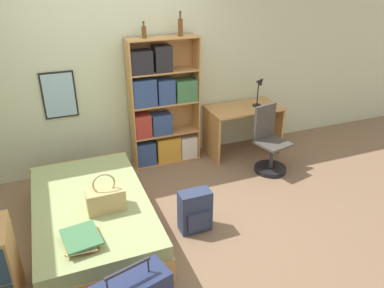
{
  "coord_description": "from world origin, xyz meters",
  "views": [
    {
      "loc": [
        -0.81,
        -3.28,
        2.56
      ],
      "look_at": [
        0.57,
        0.19,
        0.75
      ],
      "focal_mm": 35.0,
      "sensor_mm": 36.0,
      "label": 1
    }
  ],
  "objects_px": {
    "desk_lamp": "(260,86)",
    "backpack": "(195,211)",
    "bottle_green": "(144,32)",
    "bottle_brown": "(180,27)",
    "bed": "(93,217)",
    "handbag": "(106,199)",
    "desk": "(243,121)",
    "bookcase": "(161,110)",
    "book_stack_on_bed": "(81,239)",
    "desk_chair": "(269,150)"
  },
  "relations": [
    {
      "from": "desk_lamp",
      "to": "backpack",
      "type": "distance_m",
      "value": 2.25
    },
    {
      "from": "bottle_green",
      "to": "bottle_brown",
      "type": "distance_m",
      "value": 0.46
    },
    {
      "from": "bed",
      "to": "handbag",
      "type": "bearing_deg",
      "value": -58.82
    },
    {
      "from": "handbag",
      "to": "bottle_brown",
      "type": "distance_m",
      "value": 2.35
    },
    {
      "from": "bottle_brown",
      "to": "desk",
      "type": "bearing_deg",
      "value": -7.95
    },
    {
      "from": "bed",
      "to": "bottle_brown",
      "type": "distance_m",
      "value": 2.51
    },
    {
      "from": "bed",
      "to": "handbag",
      "type": "height_order",
      "value": "handbag"
    },
    {
      "from": "bed",
      "to": "desk_lamp",
      "type": "distance_m",
      "value": 2.9
    },
    {
      "from": "bookcase",
      "to": "backpack",
      "type": "relative_size",
      "value": 3.76
    },
    {
      "from": "bookcase",
      "to": "bottle_green",
      "type": "height_order",
      "value": "bottle_green"
    },
    {
      "from": "bed",
      "to": "handbag",
      "type": "distance_m",
      "value": 0.41
    },
    {
      "from": "handbag",
      "to": "backpack",
      "type": "bearing_deg",
      "value": -8.0
    },
    {
      "from": "book_stack_on_bed",
      "to": "bottle_green",
      "type": "relative_size",
      "value": 1.95
    },
    {
      "from": "bottle_brown",
      "to": "desk_chair",
      "type": "relative_size",
      "value": 0.33
    },
    {
      "from": "book_stack_on_bed",
      "to": "backpack",
      "type": "xyz_separation_m",
      "value": [
        1.16,
        0.29,
        -0.22
      ]
    },
    {
      "from": "bed",
      "to": "bottle_brown",
      "type": "bearing_deg",
      "value": 40.59
    },
    {
      "from": "bookcase",
      "to": "desk_lamp",
      "type": "relative_size",
      "value": 3.97
    },
    {
      "from": "book_stack_on_bed",
      "to": "desk",
      "type": "bearing_deg",
      "value": 34.72
    },
    {
      "from": "desk_lamp",
      "to": "desk_chair",
      "type": "relative_size",
      "value": 0.48
    },
    {
      "from": "bed",
      "to": "handbag",
      "type": "xyz_separation_m",
      "value": [
        0.13,
        -0.21,
        0.32
      ]
    },
    {
      "from": "desk_lamp",
      "to": "backpack",
      "type": "xyz_separation_m",
      "value": [
        -1.56,
        -1.42,
        -0.77
      ]
    },
    {
      "from": "bed",
      "to": "desk",
      "type": "relative_size",
      "value": 1.8
    },
    {
      "from": "bed",
      "to": "desk_lamp",
      "type": "xyz_separation_m",
      "value": [
        2.57,
        1.08,
        0.8
      ]
    },
    {
      "from": "desk_chair",
      "to": "bottle_green",
      "type": "bearing_deg",
      "value": 151.63
    },
    {
      "from": "desk_chair",
      "to": "bottle_brown",
      "type": "bearing_deg",
      "value": 142.69
    },
    {
      "from": "handbag",
      "to": "bottle_green",
      "type": "bearing_deg",
      "value": 60.13
    },
    {
      "from": "bottle_brown",
      "to": "backpack",
      "type": "relative_size",
      "value": 0.65
    },
    {
      "from": "bottle_brown",
      "to": "bottle_green",
      "type": "bearing_deg",
      "value": 176.07
    },
    {
      "from": "bookcase",
      "to": "bottle_green",
      "type": "bearing_deg",
      "value": 177.47
    },
    {
      "from": "desk_chair",
      "to": "desk_lamp",
      "type": "bearing_deg",
      "value": 75.73
    },
    {
      "from": "desk",
      "to": "bottle_brown",
      "type": "bearing_deg",
      "value": 172.05
    },
    {
      "from": "bed",
      "to": "backpack",
      "type": "bearing_deg",
      "value": -18.48
    },
    {
      "from": "book_stack_on_bed",
      "to": "bottle_green",
      "type": "xyz_separation_m",
      "value": [
        1.13,
        1.89,
        1.36
      ]
    },
    {
      "from": "bookcase",
      "to": "backpack",
      "type": "height_order",
      "value": "bookcase"
    },
    {
      "from": "bed",
      "to": "bottle_green",
      "type": "xyz_separation_m",
      "value": [
        0.98,
        1.26,
        1.61
      ]
    },
    {
      "from": "bed",
      "to": "desk_chair",
      "type": "bearing_deg",
      "value": 11.38
    },
    {
      "from": "desk_lamp",
      "to": "bottle_brown",
      "type": "bearing_deg",
      "value": 172.59
    },
    {
      "from": "desk_lamp",
      "to": "book_stack_on_bed",
      "type": "bearing_deg",
      "value": -147.83
    },
    {
      "from": "bottle_green",
      "to": "bed",
      "type": "bearing_deg",
      "value": -127.71
    },
    {
      "from": "bottle_green",
      "to": "backpack",
      "type": "bearing_deg",
      "value": -88.92
    },
    {
      "from": "book_stack_on_bed",
      "to": "desk_lamp",
      "type": "distance_m",
      "value": 3.26
    },
    {
      "from": "desk_lamp",
      "to": "bookcase",
      "type": "bearing_deg",
      "value": 173.12
    },
    {
      "from": "handbag",
      "to": "bottle_green",
      "type": "relative_size",
      "value": 1.98
    },
    {
      "from": "bookcase",
      "to": "desk_chair",
      "type": "bearing_deg",
      "value": -31.34
    },
    {
      "from": "bottle_green",
      "to": "desk_chair",
      "type": "relative_size",
      "value": 0.22
    },
    {
      "from": "book_stack_on_bed",
      "to": "bottle_brown",
      "type": "xyz_separation_m",
      "value": [
        1.59,
        1.86,
        1.4
      ]
    },
    {
      "from": "bookcase",
      "to": "desk",
      "type": "xyz_separation_m",
      "value": [
        1.19,
        -0.15,
        -0.3
      ]
    },
    {
      "from": "desk_lamp",
      "to": "desk_chair",
      "type": "height_order",
      "value": "desk_lamp"
    },
    {
      "from": "bookcase",
      "to": "desk_chair",
      "type": "height_order",
      "value": "bookcase"
    },
    {
      "from": "bottle_brown",
      "to": "desk_chair",
      "type": "height_order",
      "value": "bottle_brown"
    }
  ]
}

